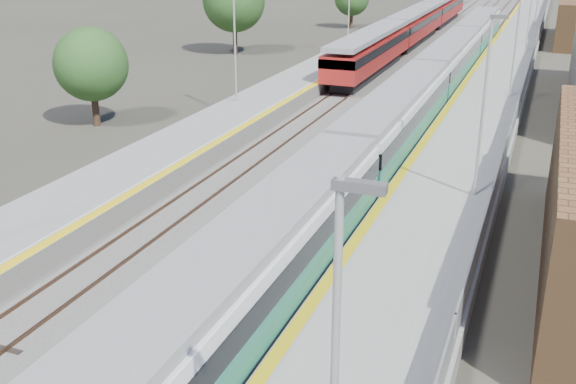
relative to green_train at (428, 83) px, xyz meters
The scene contains 9 objects.
ground 11.12m from the green_train, 97.90° to the left, with size 320.00×320.00×0.00m, color #47443A.
ballast_bed 13.99m from the green_train, 105.73° to the left, with size 10.50×155.00×0.06m, color #565451.
tracks 15.45m from the green_train, 101.87° to the left, with size 8.96×160.00×0.17m.
platform_right 13.92m from the green_train, 74.13° to the left, with size 4.70×155.00×8.52m.
platform_left 17.05m from the green_train, 128.41° to the left, with size 4.30×155.00×8.52m.
green_train is the anchor object (origin of this frame).
red_train 31.61m from the green_train, 102.80° to the left, with size 2.85×57.87×3.60m.
tree_a 21.79m from the green_train, 150.92° to the right, with size 4.57×4.57×6.19m.
tree_b 28.62m from the green_train, 142.33° to the left, with size 6.19×6.19×8.39m.
Camera 1 is at (8.87, -5.68, 11.36)m, focal length 42.00 mm.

